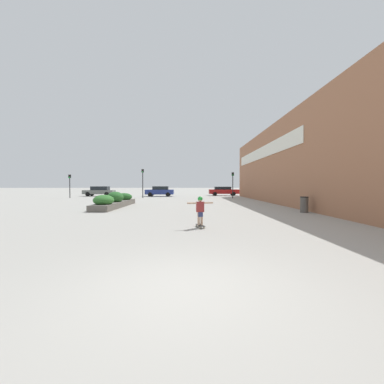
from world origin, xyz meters
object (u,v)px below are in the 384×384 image
traffic_light_right (233,180)px  trash_bin (304,205)px  car_leftmost (288,191)px  traffic_light_left (143,178)px  car_rightmost (223,191)px  car_center_left (99,191)px  skateboarder (200,208)px  car_center_right (160,191)px  skateboard (200,226)px  traffic_light_far_left (70,182)px

traffic_light_right → trash_bin: bearing=-85.0°
trash_bin → traffic_light_right: size_ratio=0.30×
car_leftmost → traffic_light_left: size_ratio=1.17×
trash_bin → car_rightmost: 25.75m
car_center_left → traffic_light_right: size_ratio=1.36×
car_leftmost → car_center_left: (-29.35, -0.47, -0.05)m
skateboarder → traffic_light_left: (-6.78, 23.98, 1.79)m
car_leftmost → car_center_right: 19.94m
skateboard → car_leftmost: 33.31m
skateboard → skateboarder: skateboarder is taller
car_rightmost → traffic_light_far_left: traffic_light_far_left is taller
car_leftmost → traffic_light_right: 11.81m
car_center_left → traffic_light_far_left: traffic_light_far_left is taller
skateboarder → traffic_light_left: 24.99m
traffic_light_left → trash_bin: bearing=-53.8°
skateboard → car_leftmost: car_leftmost is taller
traffic_light_left → traffic_light_far_left: bearing=-178.2°
traffic_light_left → car_center_right: bearing=68.3°
car_center_left → traffic_light_right: traffic_light_right is taller
car_leftmost → car_center_left: size_ratio=0.97×
skateboard → traffic_light_right: bearing=62.6°
car_center_right → traffic_light_left: (-1.77, -4.44, 1.79)m
traffic_light_right → car_center_left: bearing=162.8°
traffic_light_far_left → traffic_light_left: bearing=1.8°
skateboard → skateboarder: (0.00, 0.00, 0.73)m
skateboard → traffic_light_left: traffic_light_left is taller
car_center_left → traffic_light_right: 20.61m
skateboarder → car_leftmost: car_leftmost is taller
traffic_light_right → traffic_light_far_left: size_ratio=1.09×
car_center_right → skateboarder: bearing=-170.0°
car_leftmost → traffic_light_right: (-9.71, -6.56, 1.47)m
trash_bin → traffic_light_right: 17.84m
car_center_left → car_leftmost: bearing=-89.1°
skateboard → traffic_light_left: bearing=91.0°
traffic_light_left → traffic_light_far_left: traffic_light_left is taller
traffic_light_right → car_rightmost: bearing=91.4°
skateboard → trash_bin: size_ratio=0.72×
car_center_right → traffic_light_left: 5.10m
car_center_left → skateboarder: bearing=-153.7°
car_center_right → traffic_light_left: bearing=158.3°
car_leftmost → car_rightmost: size_ratio=0.94×
car_rightmost → traffic_light_right: 8.16m
car_leftmost → car_rightmost: car_leftmost is taller
car_rightmost → traffic_light_right: bearing=1.4°
car_center_right → car_rightmost: bearing=-74.2°
skateboard → traffic_light_far_left: size_ratio=0.23×
car_leftmost → traffic_light_left: traffic_light_left is taller
skateboard → car_center_right: size_ratio=0.17×
car_rightmost → car_center_right: bearing=-74.2°
trash_bin → car_center_right: size_ratio=0.24×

